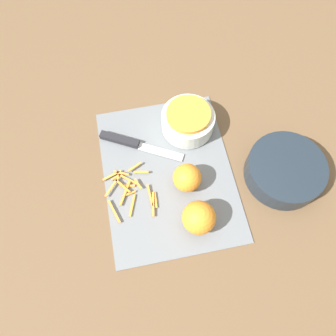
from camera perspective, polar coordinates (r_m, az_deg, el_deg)
The scene contains 8 objects.
ground_plane at distance 0.87m, azimuth 0.00°, elevation -0.99°, with size 4.00×4.00×0.00m, color brown.
cutting_board at distance 0.87m, azimuth 0.00°, elevation -0.91°, with size 0.44×0.34×0.01m.
bowl_speckled at distance 0.90m, azimuth 3.49°, elevation 8.29°, with size 0.14×0.14×0.07m.
bowl_dark at distance 0.89m, azimuth 19.65°, elevation -0.39°, with size 0.20×0.20×0.06m.
knife at distance 0.90m, azimuth -7.10°, elevation 4.54°, with size 0.13×0.22×0.02m.
orange_left at distance 0.78m, azimuth 5.40°, elevation -8.60°, with size 0.08×0.08×0.08m.
orange_right at distance 0.82m, azimuth 3.35°, elevation -1.72°, with size 0.07×0.07×0.07m.
peel_pile at distance 0.85m, azimuth -6.67°, elevation -3.63°, with size 0.15×0.13×0.01m.
Camera 1 is at (0.34, -0.07, 0.80)m, focal length 35.00 mm.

